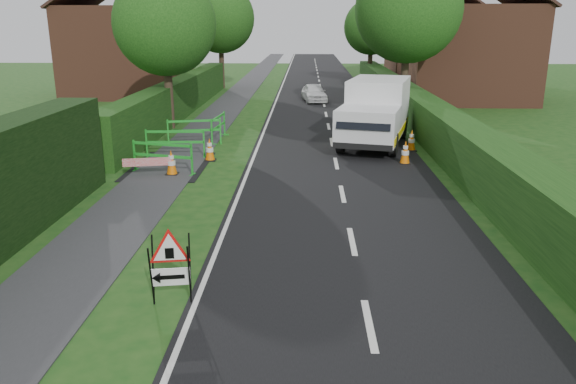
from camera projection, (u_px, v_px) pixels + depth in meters
name	position (u px, v px, depth m)	size (l,w,h in m)	color
ground	(198.00, 360.00, 7.89)	(120.00, 120.00, 0.00)	#164313
road_surface	(320.00, 87.00, 41.29)	(6.00, 90.00, 0.02)	black
footpath	(246.00, 87.00, 41.46)	(2.00, 90.00, 0.02)	#2D2D30
hedge_west_far	(181.00, 114.00, 29.09)	(1.00, 24.00, 1.80)	#14380F
hedge_east	(428.00, 138.00, 22.99)	(1.20, 50.00, 1.50)	#14380F
house_west	(128.00, 49.00, 36.06)	(7.50, 7.40, 7.88)	brown
house_east_a	(466.00, 51.00, 33.49)	(7.50, 7.40, 7.88)	brown
house_east_b	(433.00, 43.00, 46.85)	(7.50, 7.40, 7.88)	brown
tree_nw	(165.00, 24.00, 23.95)	(4.40, 4.40, 6.70)	#2D2116
tree_ne	(408.00, 9.00, 27.23)	(5.20, 5.20, 7.79)	#2D2116
tree_fw	(220.00, 18.00, 39.16)	(4.80, 4.80, 7.24)	#2D2116
tree_fe	(371.00, 27.00, 42.82)	(4.20, 4.20, 6.33)	#2D2116
triangle_sign	(168.00, 261.00, 9.20)	(0.89, 0.89, 1.14)	black
works_van	(376.00, 111.00, 21.45)	(3.38, 5.73, 2.46)	silver
traffic_cone_0	(405.00, 152.00, 18.72)	(0.38, 0.38, 0.79)	black
traffic_cone_1	(411.00, 140.00, 20.66)	(0.38, 0.38, 0.79)	black
traffic_cone_2	(395.00, 132.00, 22.10)	(0.38, 0.38, 0.79)	black
traffic_cone_3	(171.00, 162.00, 17.36)	(0.38, 0.38, 0.79)	black
traffic_cone_4	(210.00, 149.00, 19.16)	(0.38, 0.38, 0.79)	black
ped_barrier_0	(162.00, 153.00, 17.50)	(2.08, 0.87, 1.00)	green
ped_barrier_1	(175.00, 140.00, 19.53)	(2.07, 0.44, 1.00)	green
ped_barrier_2	(194.00, 128.00, 21.65)	(2.09, 0.80, 1.00)	green
ped_barrier_3	(218.00, 124.00, 22.53)	(0.56, 2.09, 1.00)	green
redwhite_plank	(149.00, 176.00, 17.31)	(1.50, 0.04, 0.25)	red
hatchback_car	(314.00, 93.00, 33.51)	(1.26, 3.12, 1.06)	white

